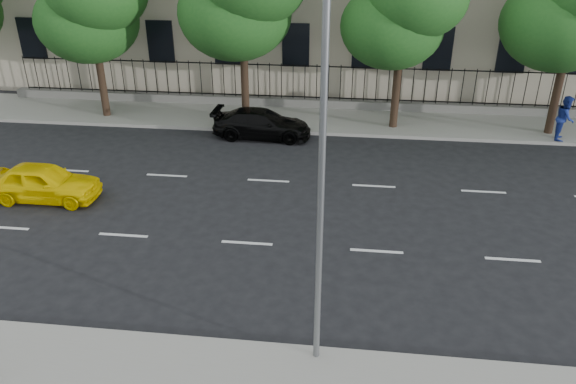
% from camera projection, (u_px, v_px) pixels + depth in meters
% --- Properties ---
extents(ground, '(120.00, 120.00, 0.00)m').
position_uv_depth(ground, '(230.00, 292.00, 15.24)').
color(ground, black).
rests_on(ground, ground).
extents(far_sidewalk, '(60.00, 4.00, 0.15)m').
position_uv_depth(far_sidewalk, '(289.00, 118.00, 27.60)').
color(far_sidewalk, gray).
rests_on(far_sidewalk, ground).
extents(lane_markings, '(49.60, 4.62, 0.01)m').
position_uv_depth(lane_markings, '(259.00, 209.00, 19.44)').
color(lane_markings, silver).
rests_on(lane_markings, ground).
extents(iron_fence, '(30.00, 0.50, 2.20)m').
position_uv_depth(iron_fence, '(293.00, 96.00, 28.85)').
color(iron_fence, slate).
rests_on(iron_fence, far_sidewalk).
extents(street_light, '(0.25, 3.32, 8.05)m').
position_uv_depth(street_light, '(324.00, 144.00, 11.08)').
color(street_light, slate).
rests_on(street_light, near_sidewalk).
extents(yellow_taxi, '(3.93, 1.59, 1.34)m').
position_uv_depth(yellow_taxi, '(44.00, 182.00, 19.79)').
color(yellow_taxi, '#FFDB00').
rests_on(yellow_taxi, ground).
extents(black_sedan, '(4.46, 1.94, 1.28)m').
position_uv_depth(black_sedan, '(262.00, 124.00, 25.23)').
color(black_sedan, black).
rests_on(black_sedan, ground).
extents(pedestrian_far, '(0.99, 1.13, 1.96)m').
position_uv_depth(pedestrian_far, '(565.00, 118.00, 24.44)').
color(pedestrian_far, navy).
rests_on(pedestrian_far, far_sidewalk).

